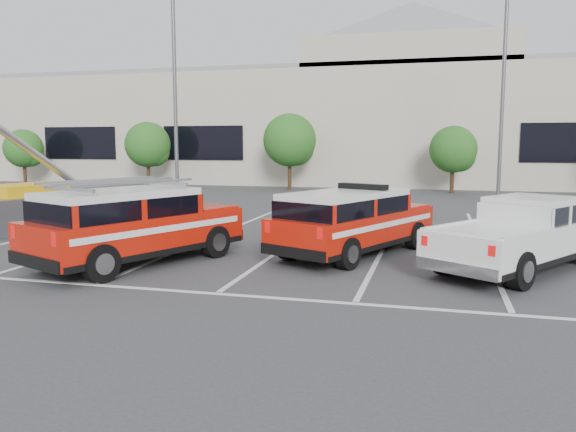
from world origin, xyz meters
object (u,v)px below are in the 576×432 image
Objects in this scene: tree_left at (149,146)px; light_pole_left at (175,96)px; convention_building at (386,121)px; tree_far_left at (25,150)px; tree_mid_right at (455,151)px; light_pole_mid at (503,96)px; tree_mid_left at (291,142)px; ladder_suv at (134,231)px; fire_chief_suv at (353,226)px; utility_rig at (23,210)px; white_pickup at (523,241)px.

light_pole_left reaches higher than tree_left.
tree_left is (-15.09, -9.82, -1.95)m from convention_building.
tree_far_left is 30.00m from tree_mid_right.
tree_mid_left is at bearing 153.08° from light_pole_mid.
tree_mid_right is (10.00, -0.00, -0.54)m from tree_mid_left.
ladder_suv is (-9.95, -16.79, -4.36)m from light_pole_mid.
fire_chief_suv is (-3.09, -20.31, -1.75)m from tree_mid_right.
fire_chief_suv is (-5.00, -14.27, -4.43)m from light_pole_mid.
utility_rig is at bearing -98.97° from light_pole_left.
light_pole_left is 1.84× the size of white_pickup.
white_pickup is at bearing 13.74° from fire_chief_suv.
tree_left is at bearing 124.44° from utility_rig.
fire_chief_suv is (16.91, -20.31, -2.02)m from tree_left.
light_pole_mid is at bearing -10.73° from tree_far_left.
light_pole_mid reaches higher than ladder_suv.
utility_rig is at bearing -103.36° from tree_mid_left.
tree_mid_left is (10.00, 0.00, 0.27)m from tree_left.
light_pole_mid reaches higher than white_pickup.
tree_mid_left reaches higher than tree_far_left.
convention_building reaches higher than light_pole_left.
tree_mid_left is 0.87× the size of fire_chief_suv.
tree_left is (10.00, 0.00, 0.27)m from tree_far_left.
convention_building is 11.20m from tree_mid_right.
white_pickup is at bearing -79.26° from convention_building.
light_pole_mid is (31.91, -6.05, 2.68)m from tree_far_left.
tree_left is 25.85m from ladder_suv.
utility_rig is (-6.45, 3.94, -0.12)m from ladder_suv.
light_pole_mid is 15.75m from fire_chief_suv.
fire_chief_suv reaches higher than white_pickup.
convention_building reaches higher than tree_mid_left.
white_pickup is (14.04, -11.04, -4.52)m from light_pole_left.
tree_mid_left reaches higher than utility_rig.
ladder_suv is at bearing -95.47° from convention_building.
tree_far_left is at bearing -180.00° from tree_mid_left.
tree_left is 0.79× the size of white_pickup.
tree_left is 29.80m from white_pickup.
light_pole_left is (6.91, -10.05, 2.41)m from tree_left.
light_pole_left is at bearing -107.10° from tree_mid_left.
tree_far_left is at bearing 169.27° from light_pole_mid.
tree_left is 0.43× the size of light_pole_mid.
white_pickup is at bearing 10.09° from utility_rig.
convention_building reaches higher than white_pickup.
tree_left is at bearing 140.93° from ladder_suv.
convention_building is 11.19m from tree_mid_left.
light_pole_left is at bearing -55.48° from tree_left.
convention_building is 18.11m from tree_left.
tree_far_left is at bearing 167.56° from fire_chief_suv.
utility_rig reaches higher than fire_chief_suv.
tree_left is at bearing 0.00° from tree_far_left.
light_pole_left is (-3.09, -10.05, 2.14)m from tree_mid_left.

